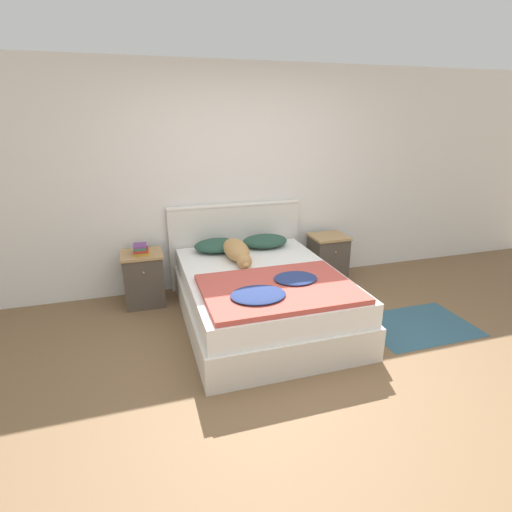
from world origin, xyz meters
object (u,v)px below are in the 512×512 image
dog (237,251)px  bed (262,297)px  nightstand_left (144,278)px  nightstand_right (327,258)px  pillow_left (218,245)px  book_stack (141,249)px  pillow_right (265,241)px

dog → bed: bearing=-72.0°
nightstand_left → nightstand_right: same height
pillow_left → book_stack: 0.83m
dog → book_stack: size_ratio=4.04×
bed → pillow_right: bearing=69.6°
bed → pillow_right: pillow_right is taller
pillow_left → dog: bearing=-66.5°
nightstand_left → book_stack: book_stack is taller
pillow_left → pillow_right: size_ratio=1.00×
bed → nightstand_right: 1.35m
bed → book_stack: 1.39m
bed → dog: size_ratio=2.50×
nightstand_right → book_stack: (-2.23, -0.03, 0.34)m
nightstand_right → dog: dog is taller
dog → pillow_left: bearing=113.5°
pillow_right → pillow_left: bearing=180.0°
nightstand_right → book_stack: book_stack is taller
nightstand_right → dog: bearing=-165.0°
book_stack → nightstand_right: bearing=0.7°
nightstand_left → dog: dog is taller
bed → pillow_right: 0.88m
bed → book_stack: (-1.11, 0.74, 0.38)m
nightstand_left → pillow_left: size_ratio=1.12×
bed → nightstand_left: bearing=145.4°
book_stack → bed: bearing=-33.6°
nightstand_left → pillow_left: pillow_left is taller
dog → nightstand_left: bearing=161.0°
pillow_left → dog: 0.36m
pillow_left → bed: bearing=-69.6°
book_stack → pillow_left: bearing=1.3°
pillow_left → book_stack: (-0.83, -0.02, 0.04)m
nightstand_left → pillow_left: (0.83, -0.01, 0.30)m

